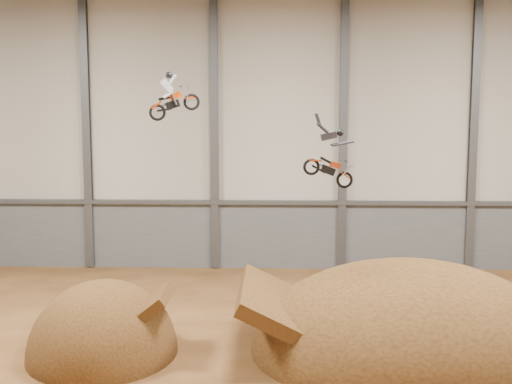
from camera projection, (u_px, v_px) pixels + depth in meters
floor at (279, 379)px, 23.14m from camera, size 40.00×40.00×0.00m
back_wall at (278, 136)px, 37.03m from camera, size 40.00×0.10×14.00m
lower_band_back at (278, 236)px, 37.66m from camera, size 39.80×0.18×3.50m
steel_rail at (278, 202)px, 37.26m from camera, size 39.80×0.35×0.20m
steel_column_1 at (87, 136)px, 37.12m from camera, size 0.40×0.36×13.90m
steel_column_2 at (214, 136)px, 36.93m from camera, size 0.40×0.36×13.90m
steel_column_3 at (343, 137)px, 36.74m from camera, size 0.40×0.36×13.90m
steel_column_4 at (473, 137)px, 36.55m from camera, size 0.40×0.36×13.90m
takeoff_ramp at (103, 354)px, 25.38m from camera, size 5.28×6.09×5.28m
landing_ramp at (409, 352)px, 25.57m from camera, size 11.38×10.06×6.56m
fmx_rider_a at (177, 91)px, 25.40m from camera, size 2.38×1.27×2.15m
fmx_rider_b at (325, 151)px, 24.21m from camera, size 3.03×0.95×2.79m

